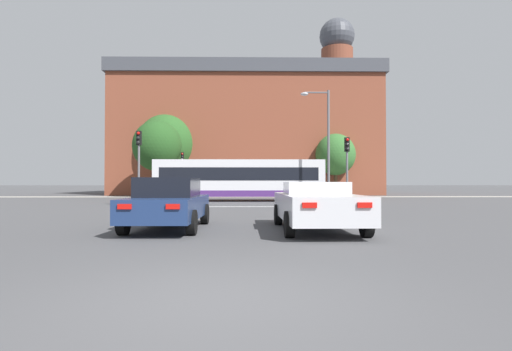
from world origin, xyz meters
TOP-DOWN VIEW (x-y plane):
  - ground_plane at (0.00, 0.00)m, footprint 400.00×400.00m
  - stop_line_strip at (0.00, 17.47)m, footprint 8.58×0.30m
  - far_pavement at (0.00, 32.82)m, footprint 69.53×2.50m
  - brick_civic_building at (0.20, 43.72)m, footprint 29.61×14.93m
  - car_saloon_left at (-1.95, 6.90)m, footprint 1.97×4.40m
  - car_roadster_right at (2.20, 6.57)m, footprint 2.15×4.88m
  - bus_crossing_lead at (-0.40, 24.19)m, footprint 11.95×2.74m
  - traffic_light_near_right at (5.80, 17.74)m, footprint 0.26×0.31m
  - traffic_light_far_left at (-5.87, 32.29)m, footprint 0.26×0.31m
  - traffic_light_near_left at (-5.84, 17.80)m, footprint 0.26×0.31m
  - street_lamp_junction at (5.16, 21.25)m, footprint 1.89×0.36m
  - pedestrian_waiting at (-8.95, 33.01)m, footprint 0.26×0.42m
  - pedestrian_walking_east at (-7.98, 33.20)m, footprint 0.28×0.43m
  - tree_by_building at (9.08, 35.91)m, footprint 4.04×4.04m
  - tree_kerbside at (-8.19, 32.29)m, footprint 4.45×4.45m
  - tree_distant at (-8.44, 37.43)m, footprint 6.07×6.07m

SIDE VIEW (x-z plane):
  - ground_plane at x=0.00m, z-range 0.00..0.00m
  - stop_line_strip at x=0.00m, z-range 0.00..0.01m
  - far_pavement at x=0.00m, z-range 0.00..0.01m
  - car_roadster_right at x=2.20m, z-range 0.03..1.37m
  - car_saloon_left at x=-1.95m, z-range 0.01..1.47m
  - pedestrian_waiting at x=-8.95m, z-range 0.14..1.83m
  - pedestrian_walking_east at x=-7.98m, z-range 0.16..1.95m
  - bus_crossing_lead at x=-0.40m, z-range 0.10..3.03m
  - traffic_light_near_right at x=5.80m, z-range 0.68..4.54m
  - traffic_light_far_left at x=-5.87m, z-range 0.71..4.84m
  - traffic_light_near_left at x=-5.84m, z-range 0.72..4.94m
  - tree_by_building at x=9.08m, z-range 1.02..7.34m
  - street_lamp_junction at x=5.16m, z-range 0.78..8.11m
  - tree_kerbside at x=-8.19m, z-range 1.18..8.24m
  - tree_distant at x=-8.44m, z-range 1.06..9.57m
  - brick_civic_building at x=0.20m, z-range -3.30..18.07m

